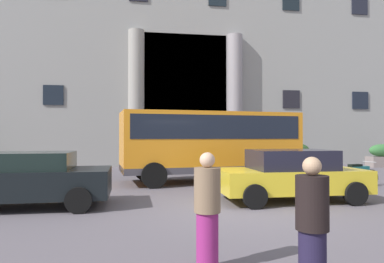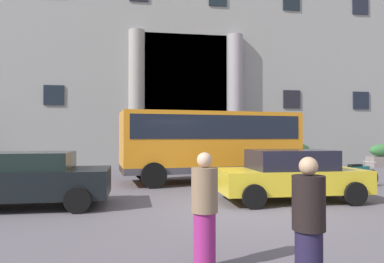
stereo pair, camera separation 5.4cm
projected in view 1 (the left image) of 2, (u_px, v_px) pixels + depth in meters
name	position (u px, v px, depth m)	size (l,w,h in m)	color
ground_plane	(244.00, 213.00, 8.68)	(80.00, 64.00, 0.12)	#5C555D
office_building_facade	(171.00, 32.00, 26.07)	(42.05, 9.72, 18.91)	gray
orange_minibus	(209.00, 140.00, 14.19)	(7.11, 3.29, 2.73)	orange
bus_stop_sign	(296.00, 141.00, 16.94)	(0.44, 0.08, 2.54)	#989D1E
hedge_planter_east	(294.00, 156.00, 20.12)	(1.90, 0.72, 1.44)	slate
hedge_planter_west	(186.00, 156.00, 19.25)	(1.58, 0.83, 1.48)	#6B645B
hedge_planter_far_east	(382.00, 156.00, 20.99)	(1.66, 0.79, 1.34)	gray
parked_hatchback_near	(26.00, 179.00, 9.01)	(4.16, 2.08, 1.40)	black
parked_coupe_end	(291.00, 175.00, 9.96)	(4.02, 2.02, 1.42)	gold
motorcycle_near_kerb	(267.00, 175.00, 12.38)	(2.09, 0.55, 0.89)	black
scooter_by_planter	(358.00, 174.00, 12.60)	(1.86, 0.75, 0.89)	black
pedestrian_child_trailing	(312.00, 228.00, 3.92)	(0.36, 0.36, 1.58)	#201A35
pedestrian_man_red_shirt	(207.00, 211.00, 4.82)	(0.36, 0.36, 1.59)	#95256F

